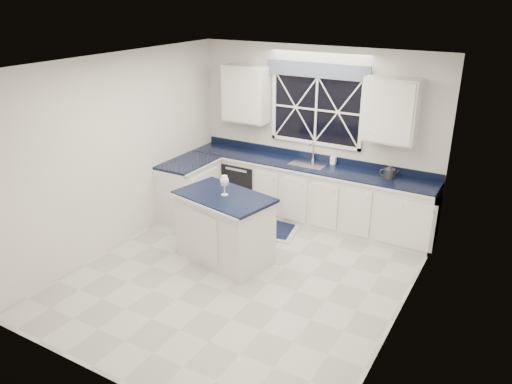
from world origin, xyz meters
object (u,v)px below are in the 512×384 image
Objects in this scene: dishwasher at (247,183)px; faucet at (313,151)px; soap_bottle at (333,159)px; wine_glass at (224,182)px; kettle at (389,172)px; island at (225,227)px.

faucet reaches higher than dishwasher.
dishwasher is 1.58m from soap_bottle.
kettle is at bearing 45.84° from wine_glass.
faucet reaches higher than soap_bottle.
faucet reaches higher than wine_glass.
kettle is (2.36, 0.04, 0.62)m from dishwasher.
faucet is 1.13× the size of wine_glass.
island is 7.99× the size of soap_bottle.
faucet reaches higher than island.
dishwasher is 2.44m from kettle.
kettle is at bearing 1.04° from dishwasher.
faucet is 0.22× the size of island.
wine_glass reaches higher than kettle.
soap_bottle is (0.76, 1.91, -0.11)m from wine_glass.
wine_glass is at bearing 93.82° from island.
island is 5.23× the size of wine_glass.
dishwasher is at bearing -171.31° from soap_bottle.
soap_bottle is (1.44, 0.22, 0.62)m from dishwasher.
kettle reaches higher than dishwasher.
wine_glass is at bearing -102.51° from faucet.
soap_bottle reaches higher than island.
island is at bearing -97.93° from wine_glass.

